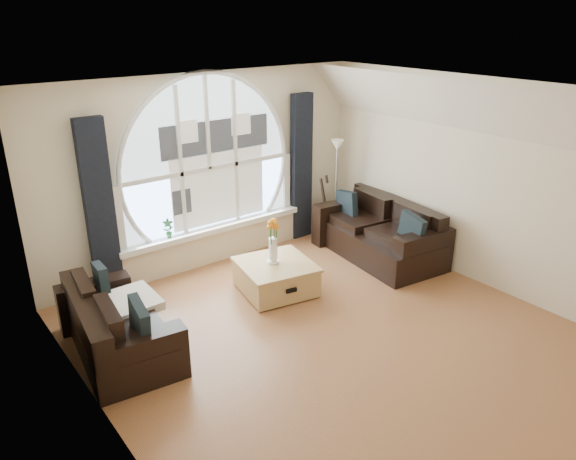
# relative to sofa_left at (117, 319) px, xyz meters

# --- Properties ---
(ground) EXTENTS (5.00, 5.50, 0.01)m
(ground) POSITION_rel_sofa_left_xyz_m (2.00, -1.28, -0.40)
(ground) COLOR brown
(ground) RESTS_ON ground
(ceiling) EXTENTS (5.00, 5.50, 0.01)m
(ceiling) POSITION_rel_sofa_left_xyz_m (2.00, -1.28, 2.30)
(ceiling) COLOR silver
(ceiling) RESTS_ON ground
(wall_back) EXTENTS (5.00, 0.01, 2.70)m
(wall_back) POSITION_rel_sofa_left_xyz_m (2.00, 1.47, 0.95)
(wall_back) COLOR beige
(wall_back) RESTS_ON ground
(wall_left) EXTENTS (0.01, 5.50, 2.70)m
(wall_left) POSITION_rel_sofa_left_xyz_m (-0.50, -1.28, 0.95)
(wall_left) COLOR beige
(wall_left) RESTS_ON ground
(wall_right) EXTENTS (0.01, 5.50, 2.70)m
(wall_right) POSITION_rel_sofa_left_xyz_m (4.50, -1.28, 0.95)
(wall_right) COLOR beige
(wall_right) RESTS_ON ground
(attic_slope) EXTENTS (0.92, 5.50, 0.72)m
(attic_slope) POSITION_rel_sofa_left_xyz_m (4.20, -1.28, 1.95)
(attic_slope) COLOR silver
(attic_slope) RESTS_ON ground
(arched_window) EXTENTS (2.60, 0.06, 2.15)m
(arched_window) POSITION_rel_sofa_left_xyz_m (2.00, 1.44, 1.23)
(arched_window) COLOR silver
(arched_window) RESTS_ON wall_back
(window_sill) EXTENTS (2.90, 0.22, 0.08)m
(window_sill) POSITION_rel_sofa_left_xyz_m (2.00, 1.37, 0.11)
(window_sill) COLOR white
(window_sill) RESTS_ON wall_back
(window_frame) EXTENTS (2.76, 0.08, 2.15)m
(window_frame) POSITION_rel_sofa_left_xyz_m (2.00, 1.41, 1.23)
(window_frame) COLOR white
(window_frame) RESTS_ON wall_back
(neighbor_house) EXTENTS (1.70, 0.02, 1.50)m
(neighbor_house) POSITION_rel_sofa_left_xyz_m (2.15, 1.43, 1.10)
(neighbor_house) COLOR silver
(neighbor_house) RESTS_ON wall_back
(curtain_left) EXTENTS (0.35, 0.12, 2.30)m
(curtain_left) POSITION_rel_sofa_left_xyz_m (0.40, 1.35, 0.75)
(curtain_left) COLOR black
(curtain_left) RESTS_ON ground
(curtain_right) EXTENTS (0.35, 0.12, 2.30)m
(curtain_right) POSITION_rel_sofa_left_xyz_m (3.60, 1.35, 0.75)
(curtain_right) COLOR black
(curtain_right) RESTS_ON ground
(sofa_left) EXTENTS (1.02, 1.73, 0.73)m
(sofa_left) POSITION_rel_sofa_left_xyz_m (0.00, 0.00, 0.00)
(sofa_left) COLOR black
(sofa_left) RESTS_ON ground
(sofa_right) EXTENTS (1.17, 1.99, 0.84)m
(sofa_right) POSITION_rel_sofa_left_xyz_m (4.00, 0.01, 0.00)
(sofa_right) COLOR black
(sofa_right) RESTS_ON ground
(coffee_chest) EXTENTS (1.06, 1.06, 0.45)m
(coffee_chest) POSITION_rel_sofa_left_xyz_m (2.15, 0.07, -0.18)
(coffee_chest) COLOR tan
(coffee_chest) RESTS_ON ground
(throw_blanket) EXTENTS (0.57, 0.57, 0.10)m
(throw_blanket) POSITION_rel_sofa_left_xyz_m (0.20, 0.10, 0.10)
(throw_blanket) COLOR silver
(throw_blanket) RESTS_ON sofa_left
(vase_flowers) EXTENTS (0.24, 0.24, 0.70)m
(vase_flowers) POSITION_rel_sofa_left_xyz_m (2.13, 0.10, 0.40)
(vase_flowers) COLOR white
(vase_flowers) RESTS_ON coffee_chest
(floor_lamp) EXTENTS (0.24, 0.24, 1.60)m
(floor_lamp) POSITION_rel_sofa_left_xyz_m (4.02, 0.99, 0.40)
(floor_lamp) COLOR #B2B2B2
(floor_lamp) RESTS_ON ground
(guitar) EXTENTS (0.42, 0.36, 1.06)m
(guitar) POSITION_rel_sofa_left_xyz_m (3.83, 1.12, 0.13)
(guitar) COLOR #966332
(guitar) RESTS_ON ground
(potted_plant) EXTENTS (0.16, 0.13, 0.27)m
(potted_plant) POSITION_rel_sofa_left_xyz_m (1.29, 1.37, 0.29)
(potted_plant) COLOR #1E6023
(potted_plant) RESTS_ON window_sill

